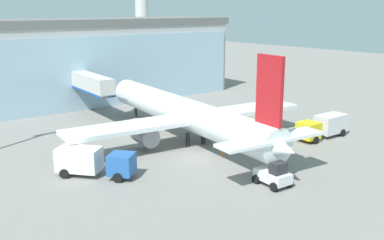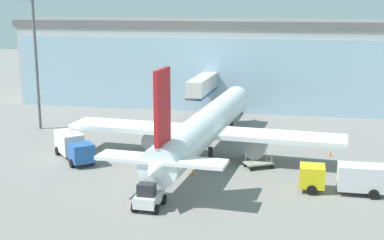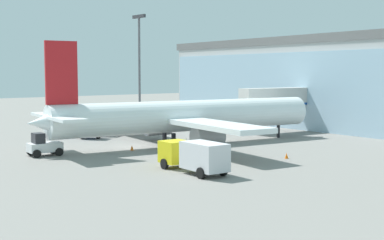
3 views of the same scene
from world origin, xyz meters
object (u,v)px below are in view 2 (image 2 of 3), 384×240
object	(u,v)px
catering_truck	(73,146)
fuel_truck	(345,177)
airplane	(205,127)
safety_cone_wingtip	(330,154)
apron_light_mast	(36,51)
jet_bridge	(206,84)
safety_cone_nose	(192,173)
baggage_cart	(259,163)
pushback_tug	(149,197)

from	to	relation	value
catering_truck	fuel_truck	xyz separation A→B (m)	(27.48, -6.30, 0.00)
airplane	catering_truck	world-z (taller)	airplane
safety_cone_wingtip	apron_light_mast	bearing A→B (deg)	168.89
jet_bridge	safety_cone_nose	distance (m)	27.13
catering_truck	baggage_cart	xyz separation A→B (m)	(19.76, -0.18, -0.97)
apron_light_mast	pushback_tug	distance (m)	33.39
catering_truck	safety_cone_wingtip	xyz separation A→B (m)	(27.37, 5.18, -1.19)
airplane	safety_cone_wingtip	bearing A→B (deg)	-73.97
fuel_truck	safety_cone_nose	xyz separation A→B (m)	(-14.03, 2.81, -1.19)
apron_light_mast	catering_truck	xyz separation A→B (m)	(9.31, -12.38, -8.82)
airplane	catering_truck	xyz separation A→B (m)	(-13.87, -3.17, -1.82)
apron_light_mast	fuel_truck	xyz separation A→B (m)	(36.78, -18.68, -8.82)
apron_light_mast	safety_cone_wingtip	distance (m)	38.69
jet_bridge	pushback_tug	bearing A→B (deg)	-175.02
safety_cone_wingtip	catering_truck	bearing A→B (deg)	-169.28
safety_cone_nose	safety_cone_wingtip	world-z (taller)	same
apron_light_mast	pushback_tug	size ratio (longest dim) A/B	5.14
safety_cone_wingtip	fuel_truck	bearing A→B (deg)	-89.46
apron_light_mast	catering_truck	world-z (taller)	apron_light_mast
baggage_cart	safety_cone_nose	world-z (taller)	baggage_cart
airplane	pushback_tug	distance (m)	15.90
pushback_tug	safety_cone_wingtip	bearing A→B (deg)	-38.16
fuel_truck	jet_bridge	bearing A→B (deg)	-58.57
safety_cone_nose	apron_light_mast	bearing A→B (deg)	145.10
apron_light_mast	safety_cone_wingtip	size ratio (longest dim) A/B	31.18
baggage_cart	pushback_tug	distance (m)	14.90
apron_light_mast	airplane	world-z (taller)	apron_light_mast
apron_light_mast	safety_cone_nose	bearing A→B (deg)	-34.90
apron_light_mast	safety_cone_wingtip	bearing A→B (deg)	-11.11
baggage_cart	safety_cone_wingtip	bearing A→B (deg)	-172.76
airplane	apron_light_mast	bearing A→B (deg)	75.86
pushback_tug	safety_cone_nose	size ratio (longest dim) A/B	6.07
baggage_cart	safety_cone_wingtip	xyz separation A→B (m)	(7.61, 5.36, -0.23)
fuel_truck	baggage_cart	bearing A→B (deg)	-35.60
apron_light_mast	catering_truck	bearing A→B (deg)	-53.08
safety_cone_nose	safety_cone_wingtip	xyz separation A→B (m)	(13.92, 8.67, 0.00)
apron_light_mast	baggage_cart	distance (m)	33.14
jet_bridge	fuel_truck	distance (m)	33.76
fuel_truck	pushback_tug	distance (m)	17.42
safety_cone_wingtip	baggage_cart	bearing A→B (deg)	-144.82
airplane	baggage_cart	bearing A→B (deg)	-112.10
jet_bridge	safety_cone_nose	xyz separation A→B (m)	(2.08, -26.68, -4.46)
jet_bridge	baggage_cart	bearing A→B (deg)	-154.90
airplane	safety_cone_nose	size ratio (longest dim) A/B	65.40
catering_truck	pushback_tug	world-z (taller)	catering_truck
baggage_cart	jet_bridge	bearing A→B (deg)	-98.19
fuel_truck	safety_cone_nose	size ratio (longest dim) A/B	13.45
safety_cone_wingtip	pushback_tug	bearing A→B (deg)	-132.83
baggage_cart	safety_cone_wingtip	world-z (taller)	baggage_cart
jet_bridge	pushback_tug	distance (m)	35.72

